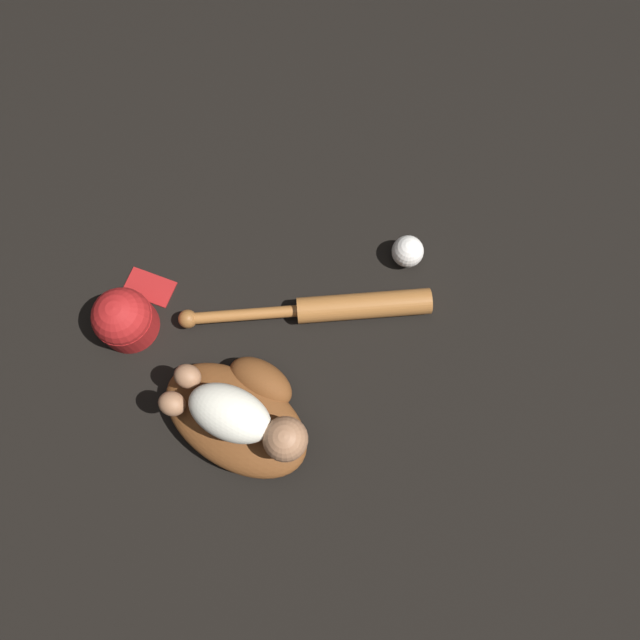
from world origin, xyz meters
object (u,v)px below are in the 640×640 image
baseball_bat (337,308)px  baseball_cap (124,318)px  baseball_glove (240,413)px  baby_figure (239,417)px  baseball (408,251)px

baseball_bat → baseball_cap: bearing=-123.4°
baseball_glove → baseball_bat: baseball_glove is taller
baby_figure → baseball: baby_figure is taller
baseball_glove → baseball: baseball_glove is taller
baseball_glove → baseball: 0.55m
baby_figure → baseball_bat: baby_figure is taller
baseball_glove → baby_figure: baby_figure is taller
baseball_glove → baseball_cap: baseball_cap is taller
baseball_glove → baseball_cap: 0.35m
baby_figure → baseball_cap: 0.38m
baseball_glove → baby_figure: (0.02, -0.01, 0.09)m
baseball_bat → baseball: size_ratio=6.70×
baseball_glove → baseball_bat: 0.33m
baseball_bat → baseball_cap: size_ratio=2.39×
baby_figure → baseball_bat: bearing=105.3°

